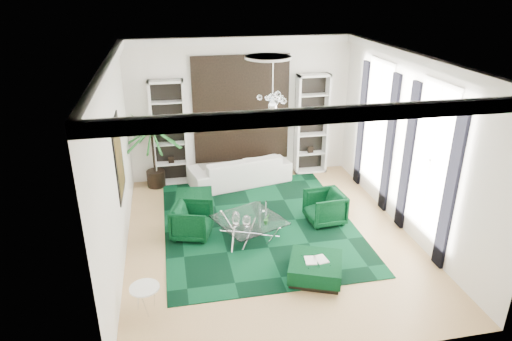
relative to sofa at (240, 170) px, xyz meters
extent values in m
cube|color=tan|center=(0.16, -2.89, -0.40)|extent=(6.00, 7.00, 0.02)
cube|color=white|center=(0.16, -2.89, 3.42)|extent=(6.00, 7.00, 0.02)
cube|color=white|center=(0.16, 0.62, 1.51)|extent=(6.00, 0.02, 3.80)
cube|color=white|center=(0.16, -6.40, 1.51)|extent=(6.00, 0.02, 3.80)
cube|color=white|center=(-2.85, -2.89, 1.51)|extent=(0.02, 7.00, 3.80)
cube|color=white|center=(3.17, -2.89, 1.51)|extent=(0.02, 7.00, 3.80)
cylinder|color=white|center=(0.16, -2.59, 3.38)|extent=(0.90, 0.90, 0.05)
cube|color=black|center=(0.16, 0.57, 1.51)|extent=(2.50, 0.06, 2.80)
cube|color=black|center=(-2.81, -2.29, 1.46)|extent=(0.04, 1.30, 1.60)
cube|color=white|center=(3.15, -3.79, 1.51)|extent=(0.03, 1.10, 2.90)
cube|color=black|center=(3.11, -4.57, 1.26)|extent=(0.07, 0.30, 3.25)
cube|color=black|center=(3.11, -3.01, 1.26)|extent=(0.07, 0.30, 3.25)
cube|color=white|center=(3.15, -1.39, 1.51)|extent=(0.03, 1.10, 2.90)
cube|color=black|center=(3.11, -2.17, 1.26)|extent=(0.07, 0.30, 3.25)
cube|color=black|center=(3.11, -0.61, 1.26)|extent=(0.07, 0.30, 3.25)
cube|color=black|center=(0.04, -2.30, -0.38)|extent=(4.20, 5.00, 0.02)
imported|color=silver|center=(0.00, 0.00, 0.00)|extent=(2.84, 1.61, 0.78)
imported|color=black|center=(-1.45, -2.53, -0.02)|extent=(1.02, 1.01, 0.74)
imported|color=black|center=(1.54, -2.49, -0.02)|extent=(0.87, 0.85, 0.74)
cube|color=black|center=(-1.32, -1.25, -0.20)|extent=(0.93, 0.93, 0.38)
cube|color=black|center=(0.67, -4.47, -0.20)|extent=(1.23, 1.23, 0.38)
cube|color=white|center=(0.67, -4.47, 0.00)|extent=(0.42, 0.28, 0.03)
cylinder|color=white|center=(-2.39, -4.80, -0.15)|extent=(0.65, 0.65, 0.48)
imported|color=#206D28|center=(0.05, -3.08, 0.16)|extent=(0.15, 0.13, 0.23)
camera|label=1|loc=(-1.81, -11.17, 4.78)|focal=32.00mm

